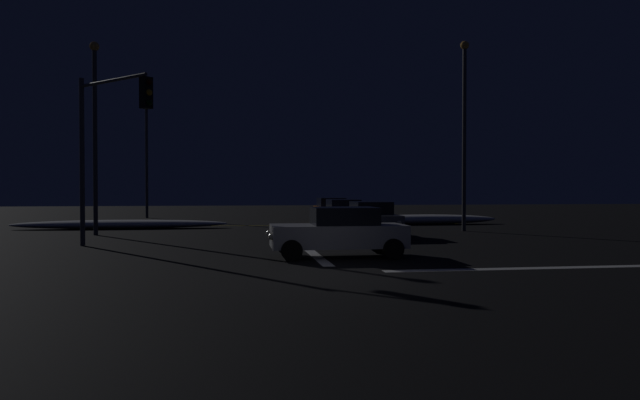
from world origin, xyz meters
name	(u,v)px	position (x,y,z in m)	size (l,w,h in m)	color
ground	(336,274)	(0.00, 0.00, -0.05)	(120.00, 120.00, 0.10)	black
stop_line_north	(301,244)	(0.00, 7.84, 0.00)	(0.35, 13.38, 0.01)	white
centre_line_ns	(279,225)	(0.00, 19.44, 0.00)	(22.00, 0.15, 0.01)	yellow
crosswalk_bar_east	(619,266)	(7.94, 0.00, 0.00)	(13.38, 0.40, 0.01)	white
snow_bank_left_curb	(121,224)	(-8.64, 17.76, 0.24)	(11.34, 1.50, 0.48)	white
snow_bank_right_curb	(422,219)	(8.64, 19.11, 0.30)	(9.29, 1.50, 0.59)	white
sedan_gray	(372,219)	(3.52, 10.80, 0.80)	(2.02, 4.33, 1.57)	slate
sedan_blue	(344,214)	(3.27, 16.20, 0.80)	(2.02, 4.33, 1.57)	navy
sedan_orange	(332,210)	(3.52, 21.74, 0.80)	(2.02, 4.33, 1.57)	#C66014
sedan_silver_crossing	(339,232)	(0.68, 3.35, 0.80)	(4.33, 2.02, 1.57)	#B7B7BC
traffic_signal_nw	(108,128)	(-7.07, 7.07, 4.33)	(3.05, 3.05, 6.29)	#4C4C51
streetlamp_left_near	(95,124)	(-8.94, 13.44, 5.15)	(0.44, 0.44, 8.92)	#424247
streetlamp_right_near	(464,122)	(8.94, 13.44, 5.50)	(0.44, 0.44, 9.61)	#424247
streetlamp_left_far	(147,150)	(-8.94, 29.44, 5.01)	(0.44, 0.44, 8.65)	#424247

